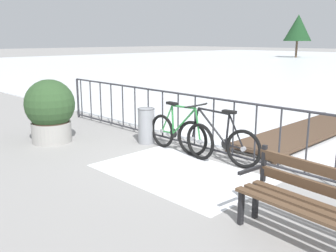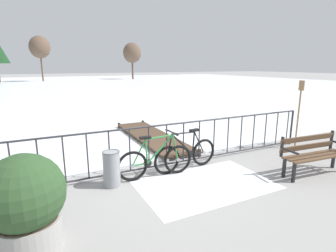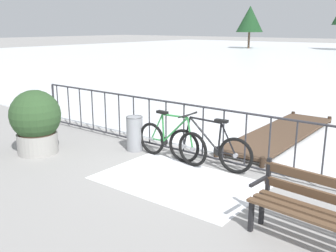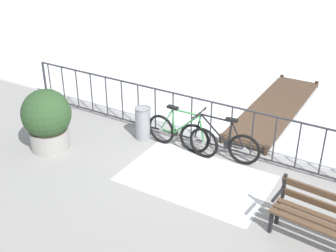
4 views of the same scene
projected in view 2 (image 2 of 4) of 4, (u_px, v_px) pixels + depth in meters
ground_plane at (158, 169)px, 6.24m from camera, size 160.00×160.00×0.00m
frozen_pond at (58, 86)px, 30.99m from camera, size 80.00×56.00×0.03m
snow_patch at (205, 184)px, 5.42m from camera, size 2.72×1.74×0.01m
railing_fence at (158, 146)px, 6.11m from camera, size 9.06×0.06×1.07m
bicycle_near_railing at (186, 154)px, 6.13m from camera, size 1.71×0.52×0.97m
bicycle_second at (156, 161)px, 5.70m from camera, size 1.71×0.52×0.97m
park_bench at (313, 151)px, 5.89m from camera, size 1.64×0.62×0.89m
planter_with_shrub at (26, 201)px, 3.40m from camera, size 1.02×1.02×1.31m
trash_bin at (112, 168)px, 5.29m from camera, size 0.35×0.35×0.73m
oar_upright at (299, 110)px, 7.55m from camera, size 0.04×0.16×1.98m
wooden_dock at (152, 136)px, 8.67m from camera, size 1.10×4.28×0.20m
tree_far_west at (132, 53)px, 45.41m from camera, size 3.10×3.10×6.19m
tree_west_mid at (40, 47)px, 38.81m from camera, size 2.95×2.95×6.64m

